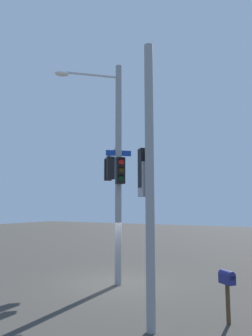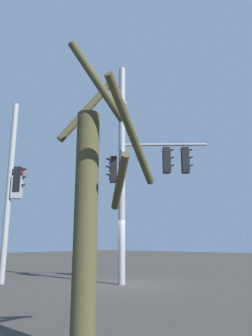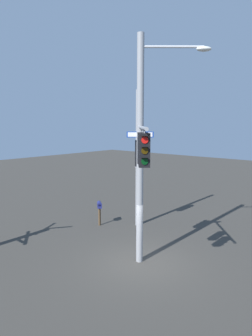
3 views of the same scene
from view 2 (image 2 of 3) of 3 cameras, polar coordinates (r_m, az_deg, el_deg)
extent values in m
plane|color=#3A3732|center=(13.41, -0.07, -20.09)|extent=(80.00, 80.00, 0.00)
cylinder|color=gray|center=(13.56, -0.75, -0.05)|extent=(0.28, 0.28, 9.39)
cylinder|color=silver|center=(16.16, -0.58, 13.46)|extent=(1.72, 1.92, 0.10)
ellipsoid|color=silver|center=(17.24, -0.47, 11.38)|extent=(0.67, 0.69, 0.20)
cylinder|color=gray|center=(13.91, 6.83, 4.15)|extent=(2.81, 2.51, 0.12)
cube|color=black|center=(13.73, 7.24, 1.35)|extent=(0.47, 0.47, 1.10)
cylinder|color=red|center=(13.84, 7.88, 2.71)|extent=(0.17, 0.18, 0.22)
cube|color=black|center=(13.88, 8.17, 3.18)|extent=(0.26, 0.26, 0.06)
cylinder|color=#352504|center=(13.75, 7.92, 1.35)|extent=(0.17, 0.18, 0.22)
cube|color=black|center=(13.79, 8.22, 1.83)|extent=(0.26, 0.26, 0.06)
cylinder|color=black|center=(13.67, 7.97, -0.03)|extent=(0.17, 0.18, 0.22)
cube|color=black|center=(13.71, 8.26, 0.45)|extent=(0.26, 0.26, 0.06)
cylinder|color=gray|center=(13.89, 7.17, 3.85)|extent=(0.04, 0.04, 0.15)
cube|color=black|center=(13.84, 10.52, 1.35)|extent=(0.46, 0.47, 1.10)
cylinder|color=red|center=(13.96, 11.13, 2.70)|extent=(0.17, 0.18, 0.22)
cube|color=black|center=(14.00, 11.41, 3.17)|extent=(0.26, 0.26, 0.06)
cylinder|color=#352504|center=(13.87, 11.19, 1.35)|extent=(0.17, 0.18, 0.22)
cube|color=black|center=(13.91, 11.47, 1.83)|extent=(0.26, 0.26, 0.06)
cylinder|color=black|center=(13.79, 11.25, -0.02)|extent=(0.17, 0.18, 0.22)
cube|color=black|center=(13.83, 11.54, 0.47)|extent=(0.26, 0.26, 0.06)
cylinder|color=gray|center=(14.00, 10.42, 3.83)|extent=(0.04, 0.04, 0.15)
cube|color=black|center=(13.57, -2.27, -0.28)|extent=(0.47, 0.47, 1.10)
cylinder|color=red|center=(13.65, -2.95, 1.12)|extent=(0.18, 0.18, 0.22)
cube|color=black|center=(13.68, -3.26, 1.61)|extent=(0.26, 0.26, 0.06)
cylinder|color=#352504|center=(13.57, -2.97, -0.27)|extent=(0.18, 0.18, 0.22)
cube|color=black|center=(13.59, -3.28, 0.23)|extent=(0.26, 0.26, 0.06)
cylinder|color=black|center=(13.49, -2.99, -1.68)|extent=(0.18, 0.18, 0.22)
cube|color=black|center=(13.52, -3.30, -1.18)|extent=(0.26, 0.26, 0.06)
cube|color=navy|center=(13.75, -0.74, 2.98)|extent=(0.73, 0.86, 0.24)
cube|color=white|center=(13.75, -0.66, 2.98)|extent=(0.65, 0.77, 0.18)
cylinder|color=gray|center=(14.48, -20.17, -3.44)|extent=(0.24, 0.24, 7.72)
cube|color=#99999E|center=(14.38, -18.90, -3.29)|extent=(0.53, 0.53, 0.96)
cube|color=black|center=(14.44, -18.76, -2.03)|extent=(0.47, 0.47, 1.10)
cylinder|color=red|center=(14.45, -18.04, -0.72)|extent=(0.18, 0.18, 0.22)
cube|color=black|center=(14.46, -17.72, -0.26)|extent=(0.26, 0.26, 0.06)
cylinder|color=#352504|center=(14.39, -18.13, -2.04)|extent=(0.18, 0.18, 0.22)
cube|color=black|center=(14.39, -17.81, -1.58)|extent=(0.26, 0.26, 0.06)
cylinder|color=black|center=(14.33, -18.23, -3.37)|extent=(0.18, 0.18, 0.22)
cube|color=black|center=(14.33, -17.91, -2.91)|extent=(0.26, 0.26, 0.06)
cylinder|color=#464328|center=(5.09, -7.24, -10.30)|extent=(0.38, 0.38, 3.74)
cylinder|color=#464328|center=(5.23, -1.11, -2.65)|extent=(0.99, 0.80, 0.79)
cylinder|color=#464328|center=(4.99, 1.08, 6.13)|extent=(0.63, 1.64, 1.35)
cylinder|color=#464328|center=(5.28, -5.15, 15.10)|extent=(0.53, 0.95, 1.25)
cylinder|color=#464328|center=(6.04, -7.02, 10.26)|extent=(0.71, 0.91, 1.31)
camera|label=1|loc=(20.45, -38.58, -5.99)|focal=32.31mm
camera|label=3|loc=(18.12, 43.90, 4.32)|focal=33.32mm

